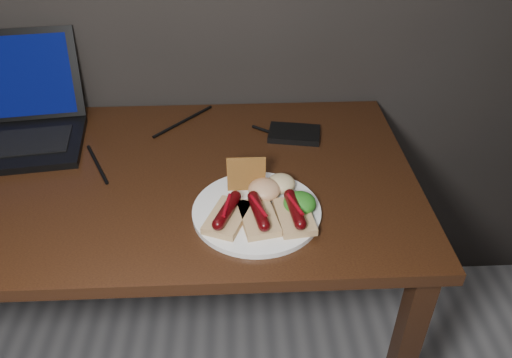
% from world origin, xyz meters
% --- Properties ---
extents(desk, '(1.40, 0.70, 0.75)m').
position_xyz_m(desk, '(0.00, 1.38, 0.66)').
color(desk, '#361E0D').
rests_on(desk, ground).
extents(laptop, '(0.45, 0.37, 0.25)m').
position_xyz_m(laptop, '(-0.33, 1.56, 0.81)').
color(laptop, black).
rests_on(laptop, desk).
extents(hard_drive, '(0.15, 0.11, 0.02)m').
position_xyz_m(hard_drive, '(0.43, 1.54, 0.76)').
color(hard_drive, black).
rests_on(hard_drive, desk).
extents(desk_cables, '(0.91, 0.37, 0.01)m').
position_xyz_m(desk_cables, '(-0.02, 1.54, 0.75)').
color(desk_cables, black).
rests_on(desk_cables, desk).
extents(plate, '(0.29, 0.29, 0.01)m').
position_xyz_m(plate, '(0.32, 1.23, 0.76)').
color(plate, white).
rests_on(plate, desk).
extents(bread_sausage_left, '(0.11, 0.13, 0.04)m').
position_xyz_m(bread_sausage_left, '(0.25, 1.19, 0.78)').
color(bread_sausage_left, tan).
rests_on(bread_sausage_left, plate).
extents(bread_sausage_center, '(0.09, 0.13, 0.04)m').
position_xyz_m(bread_sausage_center, '(0.32, 1.19, 0.78)').
color(bread_sausage_center, tan).
rests_on(bread_sausage_center, plate).
extents(bread_sausage_right, '(0.08, 0.12, 0.04)m').
position_xyz_m(bread_sausage_right, '(0.39, 1.19, 0.78)').
color(bread_sausage_right, tan).
rests_on(bread_sausage_right, plate).
extents(crispbread, '(0.08, 0.01, 0.08)m').
position_xyz_m(crispbread, '(0.30, 1.30, 0.80)').
color(crispbread, '#AA712E').
rests_on(crispbread, plate).
extents(salad_greens, '(0.07, 0.07, 0.04)m').
position_xyz_m(salad_greens, '(0.41, 1.22, 0.78)').
color(salad_greens, '#1B5010').
rests_on(salad_greens, plate).
extents(salsa_mound, '(0.07, 0.07, 0.04)m').
position_xyz_m(salsa_mound, '(0.34, 1.27, 0.78)').
color(salsa_mound, '#A42910').
rests_on(salsa_mound, plate).
extents(coleslaw_mound, '(0.06, 0.06, 0.04)m').
position_xyz_m(coleslaw_mound, '(0.37, 1.29, 0.78)').
color(coleslaw_mound, beige).
rests_on(coleslaw_mound, plate).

